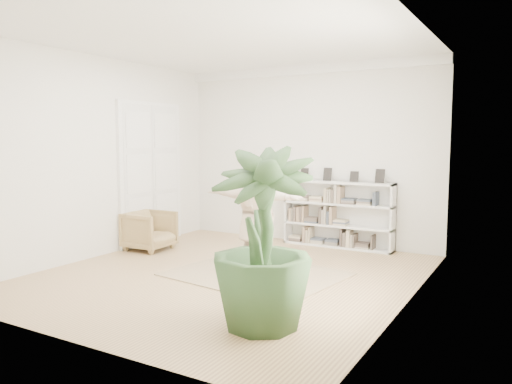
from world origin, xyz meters
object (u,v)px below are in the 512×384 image
armchair (150,231)px  person (256,219)px  bookshelf (338,215)px  rocker_board (256,271)px  houseplant (262,238)px

armchair → person: person is taller
bookshelf → person: 2.62m
armchair → rocker_board: 2.74m
rocker_board → bookshelf: bearing=89.7°
rocker_board → houseplant: (1.15, -1.87, 0.96)m
rocker_board → person: person is taller
armchair → person: size_ratio=0.44×
armchair → rocker_board: (2.67, -0.54, -0.31)m
bookshelf → armchair: (-3.04, -2.05, -0.26)m
person → rocker_board: bearing=142.9°
rocker_board → houseplant: houseplant is taller
person → armchair: bearing=-3.4°
person → houseplant: 2.20m
bookshelf → person: (-0.37, -2.58, 0.25)m
bookshelf → person: bearing=-98.3°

